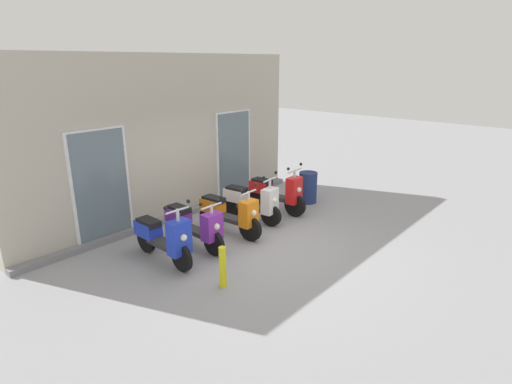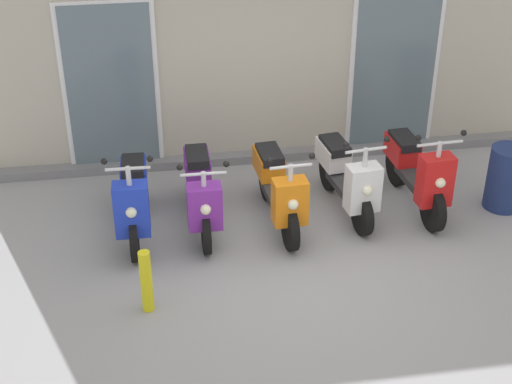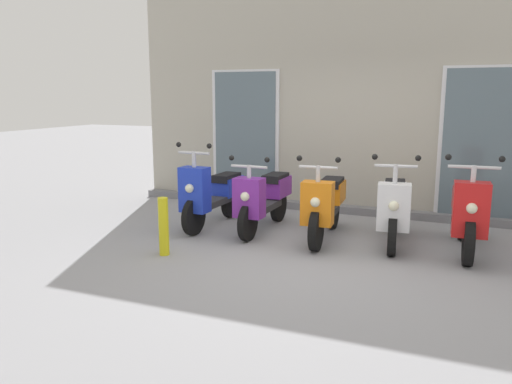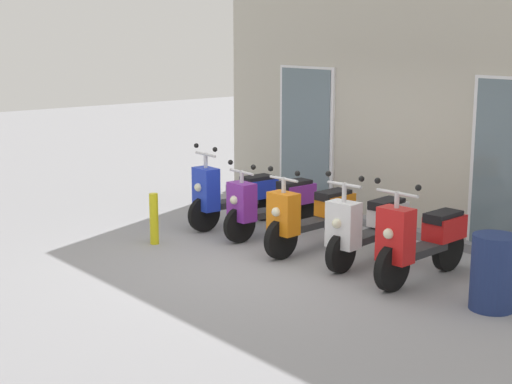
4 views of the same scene
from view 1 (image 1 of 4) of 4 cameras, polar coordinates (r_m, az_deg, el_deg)
The scene contains 9 objects.
ground_plane at distance 8.35m, azimuth 0.30°, elevation -7.26°, with size 40.00×40.00×0.00m, color #939399.
storefront_facade at distance 9.65m, azimuth -11.67°, elevation 6.93°, with size 7.58×0.50×3.69m.
scooter_blue at distance 7.67m, azimuth -12.71°, elevation -6.07°, with size 0.54×1.62×1.26m.
scooter_purple at distance 8.17m, azimuth -8.59°, elevation -4.44°, with size 0.57×1.64×1.11m.
scooter_orange at distance 8.68m, azimuth -3.71°, elevation -2.93°, with size 0.54×1.66×1.17m.
scooter_white at distance 9.35m, azimuth -0.60°, elevation -1.32°, with size 0.57×1.56×1.21m.
scooter_red at distance 9.96m, azimuth 2.88°, elevation -0.06°, with size 0.61×1.65×1.25m.
trash_bin at distance 10.73m, azimuth 7.18°, elevation 0.63°, with size 0.46×0.46×0.80m, color navy.
curb_bollard at distance 6.79m, azimuth -4.62°, elevation -10.28°, with size 0.12×0.12×0.70m, color yellow.
Camera 1 is at (-5.74, -4.93, 3.54)m, focal length 28.95 mm.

